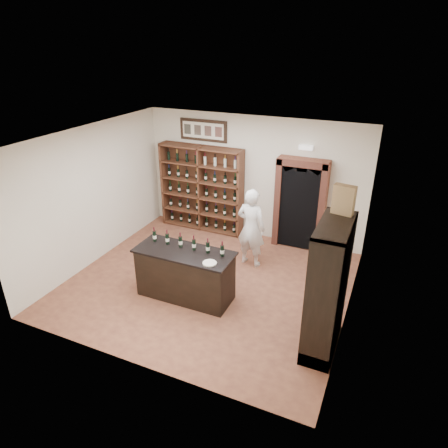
{
  "coord_description": "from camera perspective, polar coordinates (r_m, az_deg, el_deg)",
  "views": [
    {
      "loc": [
        3.11,
        -6.23,
        4.61
      ],
      "look_at": [
        0.21,
        0.3,
        1.25
      ],
      "focal_mm": 32.0,
      "sensor_mm": 36.0,
      "label": 1
    }
  ],
  "objects": [
    {
      "name": "wall_left",
      "position": [
        9.1,
        -18.16,
        3.91
      ],
      "size": [
        0.04,
        5.0,
        3.0
      ],
      "primitive_type": "cube",
      "color": "white",
      "rests_on": "ground"
    },
    {
      "name": "counter_bottle_5",
      "position": [
        7.22,
        -0.26,
        -3.83
      ],
      "size": [
        0.07,
        0.07,
        0.3
      ],
      "color": "black",
      "rests_on": "tasting_counter"
    },
    {
      "name": "shopkeeper",
      "position": [
        8.6,
        3.9,
        -0.55
      ],
      "size": [
        0.69,
        0.49,
        1.77
      ],
      "primitive_type": "imported",
      "rotation": [
        0.0,
        0.0,
        3.03
      ],
      "color": "white",
      "rests_on": "ground"
    },
    {
      "name": "arched_doorway",
      "position": [
        9.42,
        10.85,
        3.09
      ],
      "size": [
        1.17,
        0.35,
        2.17
      ],
      "color": "black",
      "rests_on": "ground"
    },
    {
      "name": "counter_bottle_2",
      "position": [
        7.57,
        -6.24,
        -2.52
      ],
      "size": [
        0.07,
        0.07,
        0.3
      ],
      "color": "black",
      "rests_on": "tasting_counter"
    },
    {
      "name": "plate",
      "position": [
        7.04,
        -2.07,
        -5.59
      ],
      "size": [
        0.25,
        0.25,
        0.02
      ],
      "primitive_type": "cylinder",
      "color": "white",
      "rests_on": "tasting_counter"
    },
    {
      "name": "ceiling",
      "position": [
        7.15,
        -2.6,
        12.14
      ],
      "size": [
        5.5,
        5.5,
        0.0
      ],
      "primitive_type": "plane",
      "rotation": [
        3.14,
        0.0,
        0.0
      ],
      "color": "white",
      "rests_on": "wall_back"
    },
    {
      "name": "counter_bottle_3",
      "position": [
        7.45,
        -4.31,
        -2.95
      ],
      "size": [
        0.07,
        0.07,
        0.3
      ],
      "color": "black",
      "rests_on": "tasting_counter"
    },
    {
      "name": "wine_crate",
      "position": [
        6.16,
        16.74,
        3.33
      ],
      "size": [
        0.34,
        0.19,
        0.45
      ],
      "primitive_type": "cube",
      "rotation": [
        0.0,
        0.0,
        -0.18
      ],
      "color": "tan",
      "rests_on": "side_cabinet"
    },
    {
      "name": "tasting_counter",
      "position": [
        7.72,
        -5.56,
        -7.17
      ],
      "size": [
        1.88,
        0.78,
        1.0
      ],
      "color": "black",
      "rests_on": "ground"
    },
    {
      "name": "wall_right",
      "position": [
        6.97,
        18.39,
        -2.7
      ],
      "size": [
        0.04,
        5.0,
        3.0
      ],
      "primitive_type": "cube",
      "color": "white",
      "rests_on": "ground"
    },
    {
      "name": "floor",
      "position": [
        8.35,
        -2.19,
        -8.34
      ],
      "size": [
        5.5,
        5.5,
        0.0
      ],
      "primitive_type": "plane",
      "color": "#955A3B",
      "rests_on": "ground"
    },
    {
      "name": "emergency_light",
      "position": [
        9.12,
        11.64,
        10.65
      ],
      "size": [
        0.3,
        0.1,
        0.1
      ],
      "primitive_type": "cube",
      "color": "white",
      "rests_on": "wall_back"
    },
    {
      "name": "side_cabinet",
      "position": [
        6.6,
        14.55,
        -11.48
      ],
      "size": [
        0.48,
        1.2,
        2.2
      ],
      "color": "black",
      "rests_on": "ground"
    },
    {
      "name": "counter_bottle_4",
      "position": [
        7.33,
        -2.32,
        -3.39
      ],
      "size": [
        0.07,
        0.07,
        0.3
      ],
      "color": "black",
      "rests_on": "tasting_counter"
    },
    {
      "name": "framed_picture",
      "position": [
        9.97,
        -2.97,
        13.23
      ],
      "size": [
        1.25,
        0.04,
        0.52
      ],
      "primitive_type": "cube",
      "color": "black",
      "rests_on": "wall_back"
    },
    {
      "name": "wine_shelf",
      "position": [
        10.25,
        -3.14,
        5.13
      ],
      "size": [
        2.2,
        0.38,
        2.2
      ],
      "color": "brown",
      "rests_on": "ground"
    },
    {
      "name": "wall_back",
      "position": [
        9.78,
        4.12,
        6.57
      ],
      "size": [
        5.5,
        0.04,
        3.0
      ],
      "primitive_type": "cube",
      "color": "white",
      "rests_on": "ground"
    },
    {
      "name": "counter_bottle_0",
      "position": [
        7.85,
        -9.89,
        -1.71
      ],
      "size": [
        0.07,
        0.07,
        0.3
      ],
      "color": "black",
      "rests_on": "tasting_counter"
    },
    {
      "name": "counter_bottle_1",
      "position": [
        7.71,
        -8.1,
        -2.11
      ],
      "size": [
        0.07,
        0.07,
        0.3
      ],
      "color": "black",
      "rests_on": "tasting_counter"
    }
  ]
}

